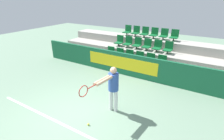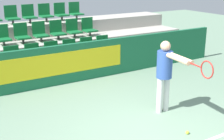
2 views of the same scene
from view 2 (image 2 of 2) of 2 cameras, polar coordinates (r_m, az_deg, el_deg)
The scene contains 24 objects.
ground_plane at distance 5.89m, azimuth 8.30°, elevation -12.61°, with size 30.00×30.00×0.00m, color gray.
barrier_wall at distance 8.62m, azimuth -7.29°, elevation 1.26°, with size 10.22×0.14×1.09m.
bleacher_tier_front at distance 9.25m, azimuth -8.68°, elevation 0.21°, with size 9.82×1.03×0.44m.
bleacher_tier_middle at distance 10.11m, azimuth -11.00°, elevation 2.88°, with size 9.82×1.03×0.87m.
bleacher_tier_back at distance 11.01m, azimuth -12.95°, elevation 5.11°, with size 9.82×1.03×1.31m.
stadium_chair_0 at distance 8.83m, azimuth -17.65°, elevation 1.98°, with size 0.41×0.44×0.59m.
stadium_chair_1 at distance 8.96m, azimuth -14.15°, elevation 2.51°, with size 0.41×0.44×0.59m.
stadium_chair_2 at distance 9.14m, azimuth -10.77°, elevation 3.01°, with size 0.41×0.44×0.59m.
stadium_chair_3 at distance 9.34m, azimuth -7.52°, elevation 3.49°, with size 0.41×0.44×0.59m.
stadium_chair_4 at distance 9.57m, azimuth -4.42°, elevation 3.93°, with size 0.41×0.44×0.59m.
stadium_chair_5 at distance 9.83m, azimuth -1.47°, elevation 4.34°, with size 0.41×0.44×0.59m.
stadium_chair_6 at distance 9.71m, azimuth -19.38°, elevation 5.83°, with size 0.41×0.44×0.59m.
stadium_chair_7 at distance 9.84m, azimuth -16.16°, elevation 6.27°, with size 0.41×0.44×0.59m.
stadium_chair_8 at distance 9.99m, azimuth -13.02°, elevation 6.68°, with size 0.41×0.44×0.59m.
stadium_chair_9 at distance 10.18m, azimuth -9.99°, elevation 7.06°, with size 0.41×0.44×0.59m.
stadium_chair_10 at distance 10.39m, azimuth -7.06°, elevation 7.40°, with size 0.41×0.44×0.59m.
stadium_chair_11 at distance 10.63m, azimuth -4.26°, elevation 7.71°, with size 0.41×0.44×0.59m.
stadium_chair_13 at distance 10.76m, azimuth -17.85°, elevation 9.40°, with size 0.41×0.44×0.59m.
stadium_chair_14 at distance 10.90m, azimuth -14.93°, elevation 9.74°, with size 0.41×0.44×0.59m.
stadium_chair_15 at distance 11.07m, azimuth -12.09°, elevation 10.05°, with size 0.41×0.44×0.59m.
stadium_chair_16 at distance 11.27m, azimuth -9.34°, elevation 10.33°, with size 0.41×0.44×0.59m.
stadium_chair_17 at distance 11.49m, azimuth -6.68°, elevation 10.57°, with size 0.41×0.44×0.59m.
tennis_player at distance 6.62m, azimuth 9.92°, elevation 0.05°, with size 0.35×1.60×1.58m.
tennis_ball at distance 6.18m, azimuth 13.61°, elevation -11.03°, with size 0.07×0.07×0.07m.
Camera 2 is at (-3.31, -3.88, 2.94)m, focal length 50.00 mm.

